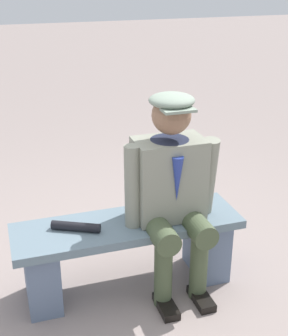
# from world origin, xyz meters

# --- Properties ---
(ground_plane) EXTENTS (30.00, 30.00, 0.00)m
(ground_plane) POSITION_xyz_m (0.00, 0.00, 0.00)
(ground_plane) COLOR gray
(bench) EXTENTS (1.42, 0.42, 0.47)m
(bench) POSITION_xyz_m (0.00, 0.00, 0.29)
(bench) COLOR slate
(bench) RESTS_ON ground
(seated_man) EXTENTS (0.59, 0.56, 1.26)m
(seated_man) POSITION_xyz_m (-0.27, 0.06, 0.70)
(seated_man) COLOR gray
(seated_man) RESTS_ON ground
(rolled_magazine) EXTENTS (0.29, 0.18, 0.05)m
(rolled_magazine) POSITION_xyz_m (0.32, -0.00, 0.50)
(rolled_magazine) COLOR black
(rolled_magazine) RESTS_ON bench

